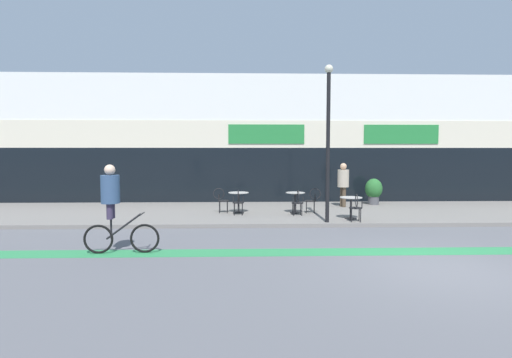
{
  "coord_description": "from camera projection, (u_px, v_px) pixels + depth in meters",
  "views": [
    {
      "loc": [
        -3.98,
        -7.61,
        2.32
      ],
      "look_at": [
        -3.58,
        5.58,
        1.44
      ],
      "focal_mm": 28.0,
      "sensor_mm": 36.0,
      "label": 1
    }
  ],
  "objects": [
    {
      "name": "ground_plane",
      "position": [
        446.0,
        270.0,
        7.86
      ],
      "size": [
        120.0,
        120.0,
        0.0
      ],
      "primitive_type": "plane",
      "color": "#5B5B60"
    },
    {
      "name": "sidewalk_slab",
      "position": [
        349.0,
        212.0,
        15.09
      ],
      "size": [
        40.0,
        5.5,
        0.12
      ],
      "primitive_type": "cube",
      "color": "slate",
      "rests_on": "ground"
    },
    {
      "name": "storefront_facade",
      "position": [
        325.0,
        141.0,
        19.6
      ],
      "size": [
        40.0,
        4.06,
        5.76
      ],
      "color": "silver",
      "rests_on": "ground"
    },
    {
      "name": "bike_lane_stripe",
      "position": [
        414.0,
        251.0,
        9.34
      ],
      "size": [
        36.0,
        0.7,
        0.01
      ],
      "primitive_type": "cube",
      "color": "#2D844C",
      "rests_on": "ground"
    },
    {
      "name": "bistro_table_0",
      "position": [
        239.0,
        198.0,
        14.56
      ],
      "size": [
        0.74,
        0.74,
        0.74
      ],
      "color": "black",
      "rests_on": "sidewalk_slab"
    },
    {
      "name": "bistro_table_1",
      "position": [
        295.0,
        198.0,
        14.47
      ],
      "size": [
        0.7,
        0.7,
        0.75
      ],
      "color": "black",
      "rests_on": "sidewalk_slab"
    },
    {
      "name": "bistro_table_2",
      "position": [
        351.0,
        203.0,
        13.21
      ],
      "size": [
        0.73,
        0.73,
        0.72
      ],
      "color": "black",
      "rests_on": "sidewalk_slab"
    },
    {
      "name": "cafe_chair_0_near",
      "position": [
        238.0,
        201.0,
        13.94
      ],
      "size": [
        0.41,
        0.58,
        0.9
      ],
      "rotation": [
        0.0,
        0.0,
        1.55
      ],
      "color": "black",
      "rests_on": "sidewalk_slab"
    },
    {
      "name": "cafe_chair_0_side",
      "position": [
        221.0,
        199.0,
        14.54
      ],
      "size": [
        0.57,
        0.4,
        0.9
      ],
      "rotation": [
        0.0,
        0.0,
        0.0
      ],
      "color": "black",
      "rests_on": "sidewalk_slab"
    },
    {
      "name": "cafe_chair_1_near",
      "position": [
        298.0,
        201.0,
        13.85
      ],
      "size": [
        0.4,
        0.58,
        0.9
      ],
      "rotation": [
        0.0,
        0.0,
        1.58
      ],
      "color": "black",
      "rests_on": "sidewalk_slab"
    },
    {
      "name": "cafe_chair_1_side",
      "position": [
        312.0,
        199.0,
        14.48
      ],
      "size": [
        0.6,
        0.45,
        0.9
      ],
      "rotation": [
        0.0,
        0.0,
        2.99
      ],
      "color": "black",
      "rests_on": "sidewalk_slab"
    },
    {
      "name": "cafe_chair_2_near",
      "position": [
        356.0,
        206.0,
        12.59
      ],
      "size": [
        0.44,
        0.6,
        0.9
      ],
      "rotation": [
        0.0,
        0.0,
        1.45
      ],
      "color": "black",
      "rests_on": "sidewalk_slab"
    },
    {
      "name": "planter_pot",
      "position": [
        374.0,
        190.0,
        16.83
      ],
      "size": [
        0.71,
        0.71,
        1.09
      ],
      "color": "#4C4C51",
      "rests_on": "sidewalk_slab"
    },
    {
      "name": "lamp_post",
      "position": [
        328.0,
        132.0,
        12.39
      ],
      "size": [
        0.26,
        0.26,
        4.89
      ],
      "color": "black",
      "rests_on": "sidewalk_slab"
    },
    {
      "name": "cyclist_0",
      "position": [
        113.0,
        203.0,
        9.09
      ],
      "size": [
        1.72,
        0.49,
        2.04
      ],
      "rotation": [
        0.0,
        0.0,
        0.05
      ],
      "color": "black",
      "rests_on": "ground"
    },
    {
      "name": "pedestrian_near_end",
      "position": [
        343.0,
        181.0,
        16.07
      ],
      "size": [
        0.55,
        0.55,
        1.77
      ],
      "rotation": [
        0.0,
        0.0,
        0.24
      ],
      "color": "#4C3D2D",
      "rests_on": "sidewalk_slab"
    }
  ]
}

